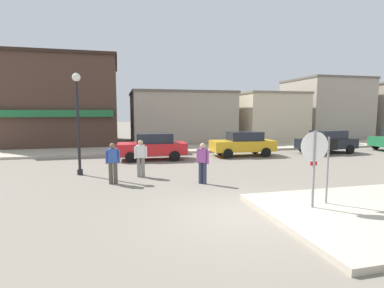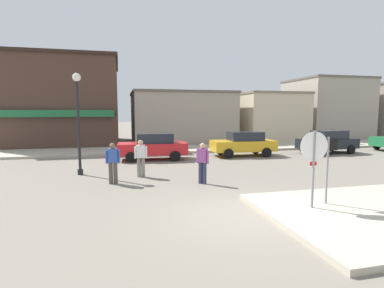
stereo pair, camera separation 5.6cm
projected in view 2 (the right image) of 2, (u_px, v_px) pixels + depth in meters
ground_plane at (242, 215)px, 8.16m from camera, size 160.00×160.00×0.00m
sidewalk_corner at (384, 213)px, 8.14m from camera, size 6.40×4.80×0.15m
kerb_far at (165, 149)px, 21.91m from camera, size 80.00×4.00×0.15m
stop_sign at (314, 159)px, 8.23m from camera, size 0.82×0.09×2.30m
one_way_sign at (327, 163)px, 8.62m from camera, size 0.60×0.07×2.10m
lamp_post at (78, 109)px, 13.16m from camera, size 0.36×0.36×4.54m
parked_car_nearest at (153, 146)px, 17.65m from camera, size 4.09×2.05×1.56m
parked_car_second at (243, 143)px, 19.13m from camera, size 4.06×1.99×1.56m
parked_car_third at (328, 141)px, 20.38m from camera, size 4.16×2.21×1.56m
pedestrian_crossing_near at (203, 162)px, 11.68m from camera, size 0.46×0.45×1.61m
pedestrian_crossing_far at (141, 157)px, 12.92m from camera, size 0.56×0.25×1.61m
pedestrian_kerb_side at (113, 162)px, 11.67m from camera, size 0.55×0.23×1.61m
building_corner_shop at (64, 102)px, 26.15m from camera, size 9.35×9.89×7.27m
building_storefront_left_near at (180, 117)px, 27.97m from camera, size 8.95×7.61×4.60m
building_storefront_left_mid at (264, 117)px, 29.29m from camera, size 5.84×7.44×4.59m
building_storefront_right_near at (326, 109)px, 31.31m from camera, size 6.98×6.64×6.20m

